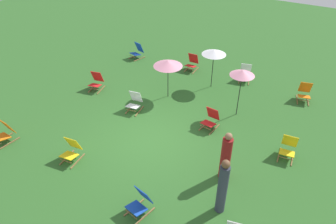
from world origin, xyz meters
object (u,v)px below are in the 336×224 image
at_px(deckchair_10, 137,51).
at_px(deckchair_11, 5,132).
at_px(umbrella_0, 242,73).
at_px(person_0, 223,187).
at_px(umbrella_1, 214,52).
at_px(deckchair_7, 211,119).
at_px(deckchair_1, 140,202).
at_px(deckchair_8, 71,150).
at_px(deckchair_2, 304,93).
at_px(deckchair_3, 96,82).
at_px(person_1, 226,157).
at_px(deckchair_9, 192,63).
at_px(deckchair_6, 245,73).
at_px(deckchair_0, 288,148).
at_px(deckchair_4, 135,102).
at_px(umbrella_2, 168,63).

height_order(deckchair_10, deckchair_11, same).
distance_m(umbrella_0, person_0, 4.87).
bearing_deg(umbrella_1, deckchair_7, -67.24).
xyz_separation_m(deckchair_1, deckchair_8, (-3.13, 0.63, 0.00)).
height_order(deckchair_2, deckchair_3, same).
height_order(deckchair_1, person_0, person_0).
bearing_deg(deckchair_11, umbrella_0, 45.86).
xyz_separation_m(deckchair_3, person_1, (6.91, -2.16, 0.44)).
distance_m(deckchair_7, deckchair_9, 4.70).
height_order(umbrella_1, person_0, person_0).
relative_size(deckchair_6, deckchair_8, 1.02).
relative_size(deckchair_0, deckchair_8, 1.00).
height_order(deckchair_8, deckchair_11, same).
bearing_deg(person_0, deckchair_4, 52.61).
bearing_deg(umbrella_0, person_0, -75.80).
xyz_separation_m(deckchair_1, deckchair_3, (-5.41, 4.54, 0.00)).
distance_m(deckchair_7, deckchair_8, 5.05).
height_order(deckchair_3, deckchair_11, same).
relative_size(deckchair_6, person_0, 0.45).
distance_m(deckchair_0, deckchair_8, 7.15).
xyz_separation_m(deckchair_9, umbrella_0, (3.25, -2.56, 1.49)).
bearing_deg(umbrella_2, deckchair_0, -13.66).
bearing_deg(deckchair_0, umbrella_2, 161.15).
bearing_deg(person_1, deckchair_6, 14.89).
xyz_separation_m(deckchair_3, umbrella_0, (6.12, 1.24, 1.49)).
relative_size(deckchair_10, deckchair_11, 1.03).
xyz_separation_m(deckchair_7, umbrella_1, (-1.18, 2.82, 1.31)).
relative_size(deckchair_1, deckchair_2, 0.99).
bearing_deg(deckchair_0, deckchair_7, 171.21).
height_order(deckchair_6, deckchair_10, same).
distance_m(deckchair_1, deckchair_9, 8.71).
bearing_deg(deckchair_11, person_0, 12.50).
xyz_separation_m(deckchair_0, deckchair_8, (-6.13, -3.66, 0.00)).
distance_m(deckchair_7, umbrella_1, 3.33).
bearing_deg(deckchair_6, deckchair_10, 170.91).
bearing_deg(deckchair_11, deckchair_2, 48.07).
bearing_deg(umbrella_2, deckchair_9, 94.22).
bearing_deg(umbrella_2, deckchair_1, -67.32).
height_order(deckchair_1, deckchair_7, same).
xyz_separation_m(deckchair_0, person_1, (-1.50, -1.91, 0.44)).
bearing_deg(deckchair_3, deckchair_9, 40.16).
bearing_deg(deckchair_11, umbrella_1, 61.38).
relative_size(deckchair_9, person_0, 0.44).
height_order(deckchair_4, person_0, person_0).
bearing_deg(deckchair_7, deckchair_3, -174.04).
bearing_deg(deckchair_10, umbrella_2, -21.54).
height_order(deckchair_3, umbrella_0, umbrella_0).
bearing_deg(deckchair_2, umbrella_2, -167.11).
bearing_deg(deckchair_8, deckchair_4, 80.56).
bearing_deg(deckchair_2, deckchair_11, -150.97).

